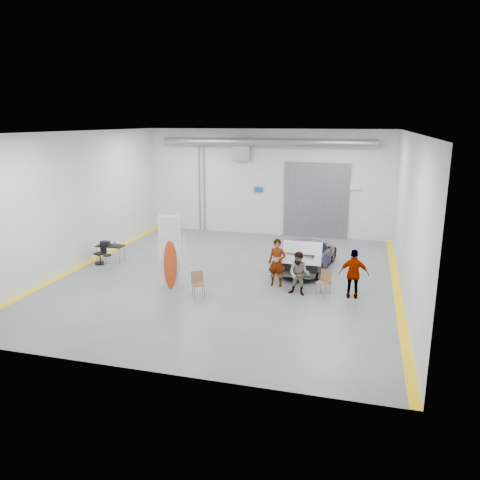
% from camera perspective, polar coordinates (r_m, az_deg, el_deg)
% --- Properties ---
extents(ground, '(16.00, 16.00, 0.00)m').
position_cam_1_polar(ground, '(19.95, -1.47, -4.46)').
color(ground, slate).
rests_on(ground, ground).
extents(room_shell, '(14.02, 16.18, 6.01)m').
position_cam_1_polar(room_shell, '(21.09, 0.82, 7.95)').
color(room_shell, silver).
rests_on(room_shell, ground).
extents(sedan_car, '(2.51, 4.87, 1.35)m').
position_cam_1_polar(sedan_car, '(21.06, 8.26, -1.66)').
color(sedan_car, silver).
rests_on(sedan_car, ground).
extents(person_a, '(0.73, 0.51, 1.93)m').
position_cam_1_polar(person_a, '(18.61, 4.53, -2.78)').
color(person_a, '#905F4E').
rests_on(person_a, ground).
extents(person_b, '(0.91, 0.75, 1.69)m').
position_cam_1_polar(person_b, '(17.75, 7.21, -4.10)').
color(person_b, '#557B9C').
rests_on(person_b, ground).
extents(person_c, '(1.11, 0.51, 1.87)m').
position_cam_1_polar(person_c, '(17.81, 13.71, -4.04)').
color(person_c, '#994833').
rests_on(person_c, ground).
extents(surfboard_display, '(0.88, 0.33, 3.12)m').
position_cam_1_polar(surfboard_display, '(18.44, -8.62, -2.08)').
color(surfboard_display, white).
rests_on(surfboard_display, ground).
extents(folding_chair_near, '(0.61, 0.67, 0.94)m').
position_cam_1_polar(folding_chair_near, '(17.72, -5.07, -5.96)').
color(folding_chair_near, brown).
rests_on(folding_chair_near, ground).
extents(folding_chair_far, '(0.59, 0.62, 0.95)m').
position_cam_1_polar(folding_chair_far, '(18.08, 10.10, -5.70)').
color(folding_chair_far, brown).
rests_on(folding_chair_far, ground).
extents(shop_stool, '(0.38, 0.38, 0.75)m').
position_cam_1_polar(shop_stool, '(21.35, -15.83, -2.70)').
color(shop_stool, black).
rests_on(shop_stool, ground).
extents(work_table, '(1.26, 0.64, 1.02)m').
position_cam_1_polar(work_table, '(22.65, -15.67, -0.62)').
color(work_table, gray).
rests_on(work_table, ground).
extents(office_chair, '(0.57, 0.60, 1.00)m').
position_cam_1_polar(office_chair, '(22.54, -16.61, -1.68)').
color(office_chair, black).
rests_on(office_chair, ground).
extents(trunk_lid, '(1.57, 0.96, 0.04)m').
position_cam_1_polar(trunk_lid, '(18.88, 7.56, -1.32)').
color(trunk_lid, silver).
rests_on(trunk_lid, sedan_car).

